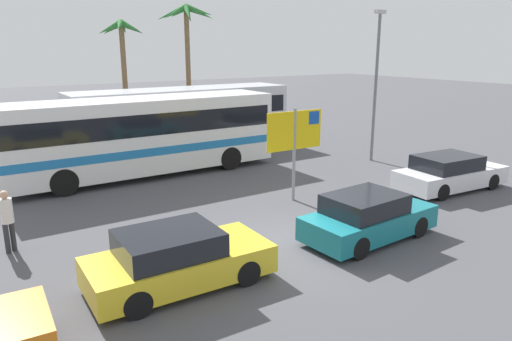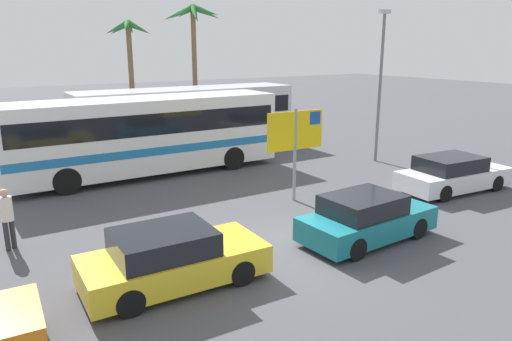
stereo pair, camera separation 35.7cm
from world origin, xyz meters
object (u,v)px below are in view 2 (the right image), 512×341
Objects in this scene: car_white at (453,174)px; pedestrian_near_sign at (7,214)px; ferry_sign at (296,134)px; car_teal at (366,218)px; bus_front_coach at (146,132)px; bus_rear_coach at (187,116)px; car_yellow at (172,258)px.

car_white is 2.69× the size of pedestrian_near_sign.
ferry_sign reaches higher than car_teal.
car_teal is (2.69, -9.89, -1.15)m from bus_front_coach.
bus_rear_coach is 2.75× the size of car_teal.
bus_front_coach is 7.87m from pedestrian_near_sign.
car_yellow is (-6.09, -12.73, -1.15)m from bus_rear_coach.
ferry_sign is 4.25m from car_teal.
pedestrian_near_sign is (-5.66, -5.41, -0.81)m from bus_front_coach.
car_yellow is at bearing -106.45° from bus_front_coach.
car_white is at bearing 7.50° from car_yellow.
bus_front_coach is at bearing 101.31° from pedestrian_near_sign.
car_yellow is at bearing 172.50° from car_teal.
car_yellow is at bearing 2.99° from pedestrian_near_sign.
car_teal is at bearing -95.70° from ferry_sign.
car_yellow is (-5.95, -3.43, -1.69)m from ferry_sign.
car_teal is 0.90× the size of car_white.
car_teal and car_yellow have the same top height.
bus_front_coach is 4.66m from bus_rear_coach.
car_teal is 5.50m from car_yellow.
car_teal is at bearing -74.77° from bus_front_coach.
bus_rear_coach is 12.76m from car_white.
bus_front_coach and bus_rear_coach have the same top height.
car_white is at bearing -64.82° from bus_rear_coach.
bus_rear_coach is at bearing 90.26° from ferry_sign.
pedestrian_near_sign reaches higher than car_white.
pedestrian_near_sign is at bearing 177.16° from ferry_sign.
car_teal is 9.49m from pedestrian_near_sign.
pedestrian_near_sign is at bearing -135.89° from bus_rear_coach.
pedestrian_near_sign is at bearing 173.48° from car_white.
car_yellow is (-2.79, -9.45, -1.15)m from bus_front_coach.
ferry_sign reaches higher than bus_front_coach.
car_white is (6.02, 1.68, 0.00)m from car_teal.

